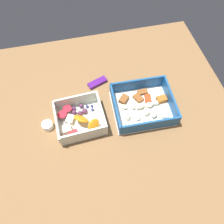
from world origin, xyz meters
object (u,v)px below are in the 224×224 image
(fruit_bowl, at_px, (79,119))
(paper_cup_liner, at_px, (48,125))
(candy_bar, at_px, (97,83))
(pasta_container, at_px, (143,106))

(fruit_bowl, relative_size, paper_cup_liner, 4.47)
(fruit_bowl, xyz_separation_m, candy_bar, (0.09, 0.14, -0.01))
(fruit_bowl, relative_size, candy_bar, 2.17)
(fruit_bowl, distance_m, paper_cup_liner, 0.10)
(fruit_bowl, height_order, candy_bar, fruit_bowl)
(paper_cup_liner, bearing_deg, candy_bar, 36.04)
(fruit_bowl, bearing_deg, pasta_container, 1.01)
(pasta_container, bearing_deg, paper_cup_liner, -177.90)
(pasta_container, distance_m, candy_bar, 0.19)
(pasta_container, relative_size, fruit_bowl, 1.31)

